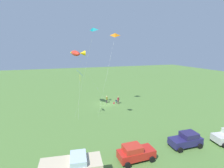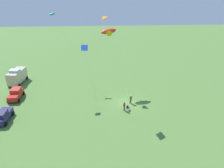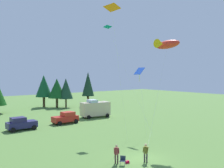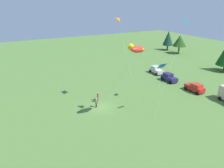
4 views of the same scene
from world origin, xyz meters
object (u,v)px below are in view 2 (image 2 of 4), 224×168
(van_camper_beige, at_px, (17,76))
(kite_delta_teal, at_px, (52,14))
(backpack_on_grass, at_px, (127,107))
(kite_large_fish, at_px, (109,32))
(person_kite_flyer, at_px, (131,99))
(kite_delta_orange, at_px, (103,18))
(car_red_sedan, at_px, (16,94))
(car_navy_hatch, at_px, (2,116))
(folding_chair, at_px, (128,107))
(person_spectator, at_px, (124,105))
(kite_diamond_blue, at_px, (85,48))

(van_camper_beige, xyz_separation_m, kite_delta_teal, (-4.47, -9.85, 13.40))
(backpack_on_grass, xyz_separation_m, kite_large_fish, (8.43, 2.72, 11.58))
(person_kite_flyer, bearing_deg, van_camper_beige, -144.83)
(person_kite_flyer, relative_size, kite_delta_orange, 0.11)
(person_kite_flyer, height_order, car_red_sedan, car_red_sedan)
(car_navy_hatch, relative_size, van_camper_beige, 0.75)
(folding_chair, xyz_separation_m, car_red_sedan, (5.40, 20.68, 0.46))
(kite_large_fish, bearing_deg, car_navy_hatch, 122.82)
(person_spectator, bearing_deg, kite_delta_teal, 176.76)
(folding_chair, xyz_separation_m, kite_diamond_blue, (9.42, 7.56, 7.95))
(folding_chair, height_order, backpack_on_grass, folding_chair)
(person_kite_flyer, relative_size, car_red_sedan, 0.41)
(car_red_sedan, distance_m, van_camper_beige, 7.60)
(van_camper_beige, bearing_deg, kite_diamond_blue, 84.76)
(backpack_on_grass, bearing_deg, kite_delta_orange, 72.99)
(kite_large_fish, bearing_deg, backpack_on_grass, -162.12)
(kite_delta_teal, height_order, kite_delta_orange, kite_delta_orange)
(car_navy_hatch, xyz_separation_m, car_red_sedan, (7.54, 0.45, 0.00))
(person_spectator, distance_m, kite_delta_teal, 20.39)
(person_spectator, xyz_separation_m, kite_delta_orange, (2.06, 3.41, 14.16))
(kite_large_fish, bearing_deg, car_red_sedan, 101.68)
(person_kite_flyer, height_order, person_spectator, same)
(car_navy_hatch, bearing_deg, kite_delta_teal, 146.15)
(person_spectator, distance_m, car_navy_hatch, 19.67)
(folding_chair, bearing_deg, kite_diamond_blue, 178.85)
(person_kite_flyer, xyz_separation_m, car_red_sedan, (3.24, 21.44, -0.07))
(folding_chair, xyz_separation_m, van_camper_beige, (12.69, 22.72, 1.16))
(car_navy_hatch, height_order, kite_diamond_blue, kite_diamond_blue)
(van_camper_beige, bearing_deg, kite_delta_teal, 72.51)
(car_navy_hatch, relative_size, car_red_sedan, 1.01)
(folding_chair, distance_m, kite_delta_teal, 21.09)
(person_spectator, height_order, car_navy_hatch, car_navy_hatch)
(person_kite_flyer, relative_size, car_navy_hatch, 0.41)
(backpack_on_grass, bearing_deg, van_camper_beige, 62.01)
(backpack_on_grass, distance_m, car_navy_hatch, 20.35)
(kite_large_fish, bearing_deg, kite_diamond_blue, 86.03)
(car_red_sedan, height_order, kite_large_fish, kite_large_fish)
(person_kite_flyer, relative_size, kite_delta_teal, 0.11)
(car_red_sedan, distance_m, kite_diamond_blue, 15.63)
(car_red_sedan, bearing_deg, person_spectator, -106.19)
(folding_chair, bearing_deg, person_kite_flyer, 120.80)
(person_kite_flyer, distance_m, kite_diamond_blue, 13.30)
(person_kite_flyer, distance_m, kite_large_fish, 13.21)
(kite_diamond_blue, height_order, kite_delta_orange, kite_delta_orange)
(kite_diamond_blue, xyz_separation_m, kite_delta_teal, (-1.20, 5.31, 6.60))
(car_navy_hatch, relative_size, kite_large_fish, 0.34)
(van_camper_beige, bearing_deg, kite_large_fish, 86.68)
(car_navy_hatch, bearing_deg, kite_diamond_blue, 133.92)
(kite_diamond_blue, bearing_deg, folding_chair, -141.26)
(car_red_sedan, bearing_deg, kite_delta_orange, -102.59)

